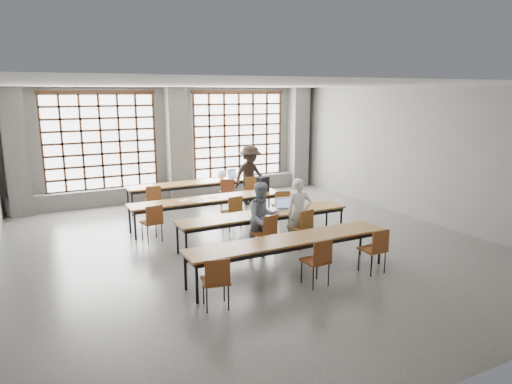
# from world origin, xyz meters

# --- Properties ---
(floor) EXTENTS (11.00, 11.00, 0.00)m
(floor) POSITION_xyz_m (0.00, 0.00, 0.00)
(floor) COLOR #4F4F4C
(floor) RESTS_ON ground
(ceiling) EXTENTS (11.00, 11.00, 0.00)m
(ceiling) POSITION_xyz_m (0.00, 0.00, 3.50)
(ceiling) COLOR silver
(ceiling) RESTS_ON floor
(wall_back) EXTENTS (10.00, 0.00, 10.00)m
(wall_back) POSITION_xyz_m (0.00, 5.50, 1.75)
(wall_back) COLOR slate
(wall_back) RESTS_ON floor
(wall_front) EXTENTS (10.00, 0.00, 10.00)m
(wall_front) POSITION_xyz_m (0.00, -5.50, 1.75)
(wall_front) COLOR slate
(wall_front) RESTS_ON floor
(wall_right) EXTENTS (0.00, 11.00, 11.00)m
(wall_right) POSITION_xyz_m (5.00, 0.00, 1.75)
(wall_right) COLOR slate
(wall_right) RESTS_ON floor
(column_left) EXTENTS (0.60, 0.55, 3.50)m
(column_left) POSITION_xyz_m (-4.50, 5.22, 1.75)
(column_left) COLOR #555552
(column_left) RESTS_ON floor
(column_mid) EXTENTS (0.60, 0.55, 3.50)m
(column_mid) POSITION_xyz_m (0.00, 5.22, 1.75)
(column_mid) COLOR #555552
(column_mid) RESTS_ON floor
(column_right) EXTENTS (0.60, 0.55, 3.50)m
(column_right) POSITION_xyz_m (4.50, 5.22, 1.75)
(column_right) COLOR #555552
(column_right) RESTS_ON floor
(window_left) EXTENTS (3.32, 0.12, 3.00)m
(window_left) POSITION_xyz_m (-2.25, 5.42, 1.90)
(window_left) COLOR white
(window_left) RESTS_ON wall_back
(window_right) EXTENTS (3.32, 0.12, 3.00)m
(window_right) POSITION_xyz_m (2.25, 5.42, 1.90)
(window_right) COLOR white
(window_right) RESTS_ON wall_back
(sill_ledge) EXTENTS (9.80, 0.35, 0.50)m
(sill_ledge) POSITION_xyz_m (0.00, 5.30, 0.25)
(sill_ledge) COLOR #555552
(sill_ledge) RESTS_ON floor
(desk_row_a) EXTENTS (4.00, 0.70, 0.73)m
(desk_row_a) POSITION_xyz_m (0.13, 4.00, 0.66)
(desk_row_a) COLOR brown
(desk_row_a) RESTS_ON floor
(desk_row_b) EXTENTS (4.00, 0.70, 0.73)m
(desk_row_b) POSITION_xyz_m (-0.27, 1.88, 0.66)
(desk_row_b) COLOR brown
(desk_row_b) RESTS_ON floor
(desk_row_c) EXTENTS (4.00, 0.70, 0.73)m
(desk_row_c) POSITION_xyz_m (0.32, -0.03, 0.66)
(desk_row_c) COLOR brown
(desk_row_c) RESTS_ON floor
(desk_row_d) EXTENTS (4.00, 0.70, 0.73)m
(desk_row_d) POSITION_xyz_m (-0.11, -1.84, 0.66)
(desk_row_d) COLOR brown
(desk_row_d) RESTS_ON floor
(chair_back_left) EXTENTS (0.49, 0.49, 0.88)m
(chair_back_left) POSITION_xyz_m (-1.29, 3.37, 0.54)
(chair_back_left) COLOR brown
(chair_back_left) RESTS_ON floor
(chair_back_mid) EXTENTS (0.52, 0.53, 0.88)m
(chair_back_mid) POSITION_xyz_m (0.90, 3.37, 0.54)
(chair_back_mid) COLOR maroon
(chair_back_mid) RESTS_ON floor
(chair_back_right) EXTENTS (0.53, 0.53, 0.88)m
(chair_back_right) POSITION_xyz_m (1.70, 3.37, 0.54)
(chair_back_right) COLOR brown
(chair_back_right) RESTS_ON floor
(chair_mid_left) EXTENTS (0.47, 0.48, 0.88)m
(chair_mid_left) POSITION_xyz_m (-1.86, 1.25, 0.54)
(chair_mid_left) COLOR brown
(chair_mid_left) RESTS_ON floor
(chair_mid_centre) EXTENTS (0.47, 0.47, 0.88)m
(chair_mid_centre) POSITION_xyz_m (0.14, 1.25, 0.54)
(chair_mid_centre) COLOR brown
(chair_mid_centre) RESTS_ON floor
(chair_mid_right) EXTENTS (0.51, 0.51, 0.88)m
(chair_mid_right) POSITION_xyz_m (1.51, 1.25, 0.54)
(chair_mid_right) COLOR brown
(chair_mid_right) RESTS_ON floor
(chair_front_left) EXTENTS (0.52, 0.52, 0.88)m
(chair_front_left) POSITION_xyz_m (0.05, -0.66, 0.54)
(chair_front_left) COLOR brown
(chair_front_left) RESTS_ON floor
(chair_front_right) EXTENTS (0.51, 0.51, 0.88)m
(chair_front_right) POSITION_xyz_m (0.94, -0.66, 0.54)
(chair_front_right) COLOR brown
(chair_front_right) RESTS_ON floor
(chair_near_left) EXTENTS (0.50, 0.50, 0.88)m
(chair_near_left) POSITION_xyz_m (-1.82, -2.47, 0.54)
(chair_near_left) COLOR brown
(chair_near_left) RESTS_ON floor
(chair_near_mid) EXTENTS (0.44, 0.45, 0.88)m
(chair_near_mid) POSITION_xyz_m (0.10, -2.47, 0.54)
(chair_near_mid) COLOR maroon
(chair_near_mid) RESTS_ON floor
(chair_near_right) EXTENTS (0.43, 0.44, 0.88)m
(chair_near_right) POSITION_xyz_m (1.40, -2.47, 0.54)
(chair_near_right) COLOR brown
(chair_near_right) RESTS_ON floor
(student_male) EXTENTS (0.63, 0.49, 1.54)m
(student_male) POSITION_xyz_m (0.92, -0.53, 0.77)
(student_male) COLOR silver
(student_male) RESTS_ON floor
(student_female) EXTENTS (0.79, 0.64, 1.54)m
(student_female) POSITION_xyz_m (0.02, -0.53, 0.77)
(student_female) COLOR navy
(student_female) RESTS_ON floor
(student_back) EXTENTS (1.28, 0.91, 1.79)m
(student_back) POSITION_xyz_m (1.73, 3.50, 0.90)
(student_back) COLOR black
(student_back) RESTS_ON floor
(laptop_front) EXTENTS (0.44, 0.40, 0.26)m
(laptop_front) POSITION_xyz_m (0.89, 0.08, 0.79)
(laptop_front) COLOR #B1B1B6
(laptop_front) RESTS_ON desk_row_c
(laptop_back) EXTENTS (0.45, 0.42, 0.26)m
(laptop_back) POSITION_xyz_m (1.45, 4.10, 0.79)
(laptop_back) COLOR #B6B6BB
(laptop_back) RESTS_ON desk_row_a
(mouse) EXTENTS (0.11, 0.09, 0.04)m
(mouse) POSITION_xyz_m (1.27, -0.05, 0.75)
(mouse) COLOR white
(mouse) RESTS_ON desk_row_c
(green_box) EXTENTS (0.26, 0.11, 0.09)m
(green_box) POSITION_xyz_m (0.27, 0.05, 0.78)
(green_box) COLOR green
(green_box) RESTS_ON desk_row_c
(phone) EXTENTS (0.14, 0.10, 0.01)m
(phone) POSITION_xyz_m (0.50, -0.13, 0.74)
(phone) COLOR black
(phone) RESTS_ON desk_row_c
(paper_sheet_a) EXTENTS (0.36, 0.33, 0.00)m
(paper_sheet_a) POSITION_xyz_m (-0.87, 1.93, 0.73)
(paper_sheet_a) COLOR white
(paper_sheet_a) RESTS_ON desk_row_b
(paper_sheet_b) EXTENTS (0.32, 0.25, 0.00)m
(paper_sheet_b) POSITION_xyz_m (-0.57, 1.83, 0.73)
(paper_sheet_b) COLOR silver
(paper_sheet_b) RESTS_ON desk_row_b
(paper_sheet_c) EXTENTS (0.32, 0.25, 0.00)m
(paper_sheet_c) POSITION_xyz_m (-0.17, 1.88, 0.73)
(paper_sheet_c) COLOR white
(paper_sheet_c) RESTS_ON desk_row_b
(backpack) EXTENTS (0.37, 0.30, 0.40)m
(backpack) POSITION_xyz_m (1.33, 1.93, 0.93)
(backpack) COLOR black
(backpack) RESTS_ON desk_row_b
(plastic_bag) EXTENTS (0.27, 0.22, 0.29)m
(plastic_bag) POSITION_xyz_m (1.03, 4.05, 0.87)
(plastic_bag) COLOR white
(plastic_bag) RESTS_ON desk_row_a
(red_pouch) EXTENTS (0.22, 0.16, 0.06)m
(red_pouch) POSITION_xyz_m (-1.81, -2.39, 0.50)
(red_pouch) COLOR maroon
(red_pouch) RESTS_ON chair_near_left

